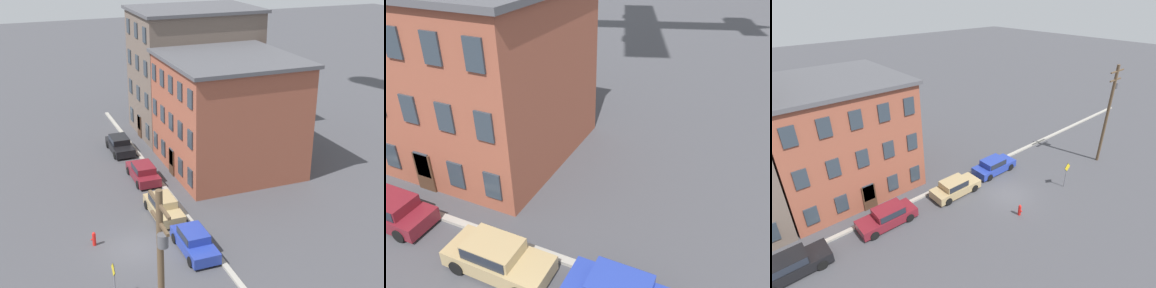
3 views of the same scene
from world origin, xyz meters
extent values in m
cube|color=#9E998E|center=(0.00, 4.50, 0.08)|extent=(56.00, 0.36, 0.16)
cube|color=brown|center=(-10.00, 11.04, 4.69)|extent=(10.74, 10.09, 9.37)
cube|color=#2D3842|center=(-12.14, 5.94, 1.56)|extent=(0.90, 0.10, 1.40)
cube|color=#2D3842|center=(-10.00, 5.94, 1.56)|extent=(0.90, 0.10, 1.40)
cube|color=#2D3842|center=(-10.00, 5.94, 4.69)|extent=(0.90, 0.10, 1.40)
cube|color=#2D3842|center=(-10.00, 5.94, 7.81)|extent=(0.90, 0.10, 1.40)
cube|color=#2D3842|center=(-7.85, 5.94, 1.56)|extent=(0.90, 0.10, 1.40)
cube|color=#2D3842|center=(-7.85, 5.94, 4.69)|extent=(0.90, 0.10, 1.40)
cube|color=#2D3842|center=(-7.85, 5.94, 7.81)|extent=(0.90, 0.10, 1.40)
cube|color=#2D3842|center=(-5.70, 5.94, 1.56)|extent=(0.90, 0.10, 1.40)
cube|color=#2D3842|center=(-5.70, 5.94, 4.69)|extent=(0.90, 0.10, 1.40)
cube|color=#2D3842|center=(-5.70, 5.94, 7.81)|extent=(0.90, 0.10, 1.40)
cube|color=#472D1E|center=(-10.00, 5.94, 1.10)|extent=(1.10, 0.10, 2.20)
cube|color=maroon|center=(-9.84, 3.40, 0.53)|extent=(4.40, 1.80, 0.70)
cube|color=maroon|center=(-9.64, 3.40, 1.15)|extent=(2.20, 1.51, 0.55)
cube|color=#1E232D|center=(-9.64, 3.40, 1.15)|extent=(2.02, 1.58, 0.48)
cylinder|color=black|center=(-8.39, 2.55, 0.33)|extent=(0.66, 0.22, 0.66)
cylinder|color=black|center=(-8.39, 4.25, 0.33)|extent=(0.66, 0.22, 0.66)
cube|color=tan|center=(-3.45, 3.04, 0.53)|extent=(4.40, 1.80, 0.70)
cube|color=tan|center=(-3.65, 3.04, 1.15)|extent=(2.20, 1.51, 0.55)
cube|color=#1E232D|center=(-3.65, 3.04, 1.15)|extent=(2.02, 1.58, 0.48)
cylinder|color=black|center=(-2.00, 3.89, 0.33)|extent=(0.66, 0.22, 0.66)
cylinder|color=black|center=(-4.90, 3.89, 0.33)|extent=(0.66, 0.22, 0.66)
cylinder|color=black|center=(-4.90, 2.19, 0.33)|extent=(0.66, 0.22, 0.66)
cube|color=#233899|center=(1.47, 3.39, 1.15)|extent=(2.20, 1.51, 0.55)
cube|color=#1E232D|center=(1.47, 3.39, 1.15)|extent=(2.02, 1.58, 0.48)
cylinder|color=black|center=(0.22, 4.24, 0.33)|extent=(0.66, 0.22, 0.66)
camera|label=1|loc=(28.82, -7.46, 18.92)|focal=50.00mm
camera|label=2|loc=(3.78, -5.22, 12.12)|focal=35.00mm
camera|label=3|loc=(-16.79, -13.76, 15.83)|focal=28.00mm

